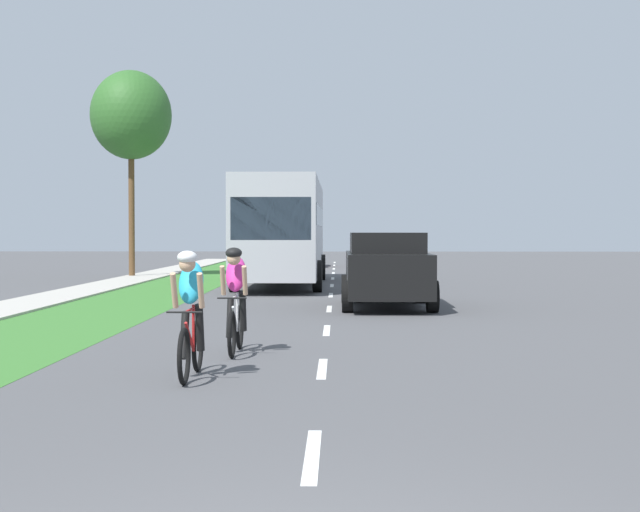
% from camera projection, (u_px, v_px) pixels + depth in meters
% --- Properties ---
extents(ground_plane, '(120.00, 120.00, 0.00)m').
position_uv_depth(ground_plane, '(330.00, 299.00, 24.35)').
color(ground_plane, '#4C4C4F').
extents(grass_verge, '(2.98, 70.00, 0.01)m').
position_uv_depth(grass_verge, '(137.00, 299.00, 24.45)').
color(grass_verge, '#38722D').
rests_on(grass_verge, ground_plane).
extents(sidewalk_concrete, '(1.70, 70.00, 0.10)m').
position_uv_depth(sidewalk_concrete, '(51.00, 299.00, 24.50)').
color(sidewalk_concrete, '#B2ADA3').
rests_on(sidewalk_concrete, ground_plane).
extents(lane_markings_center, '(0.12, 53.13, 0.01)m').
position_uv_depth(lane_markings_center, '(331.00, 290.00, 28.35)').
color(lane_markings_center, white).
rests_on(lane_markings_center, ground_plane).
extents(cyclist_lead, '(0.42, 1.72, 1.58)m').
position_uv_depth(cyclist_lead, '(191.00, 313.00, 11.19)').
color(cyclist_lead, black).
rests_on(cyclist_lead, ground_plane).
extents(cyclist_trailing, '(0.42, 1.72, 1.58)m').
position_uv_depth(cyclist_trailing, '(236.00, 299.00, 13.48)').
color(cyclist_trailing, black).
rests_on(cyclist_trailing, ground_plane).
extents(suv_black, '(2.15, 4.70, 1.79)m').
position_uv_depth(suv_black, '(387.00, 268.00, 21.81)').
color(suv_black, black).
rests_on(suv_black, ground_plane).
extents(bus_silver, '(2.78, 11.60, 3.48)m').
position_uv_depth(bus_silver, '(283.00, 227.00, 31.07)').
color(bus_silver, '#A5A8AD').
rests_on(bus_silver, ground_plane).
extents(sedan_maroon, '(1.98, 4.30, 1.52)m').
position_uv_depth(sedan_maroon, '(303.00, 252.00, 47.62)').
color(sedan_maroon, maroon).
rests_on(sedan_maroon, ground_plane).
extents(street_tree_far, '(3.23, 3.23, 8.27)m').
position_uv_depth(street_tree_far, '(131.00, 116.00, 36.46)').
color(street_tree_far, brown).
rests_on(street_tree_far, ground_plane).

